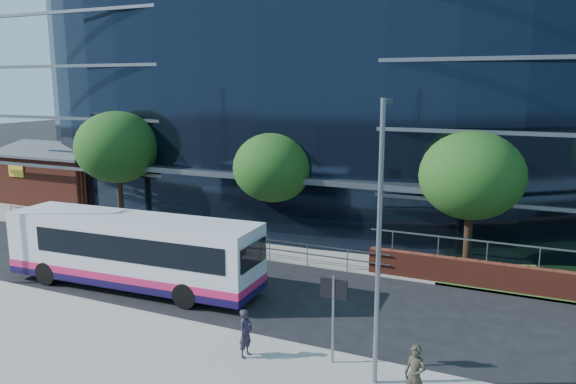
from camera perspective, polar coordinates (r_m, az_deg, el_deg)
The scene contains 16 objects.
ground at distance 21.07m, azimuth -5.72°, elevation -12.94°, with size 200.00×200.00×0.00m, color black.
kerb at distance 20.27m, azimuth -7.21°, elevation -13.73°, with size 80.00×0.25×0.16m, color gray.
yellow_line_outer at distance 20.45m, azimuth -6.90°, elevation -13.71°, with size 80.00×0.08×0.01m, color gold.
yellow_line_inner at distance 20.57m, azimuth -6.67°, elevation -13.56°, with size 80.00×0.08×0.01m, color gold.
far_forecourt at distance 32.91m, azimuth -4.97°, elevation -4.02°, with size 50.00×8.00×0.10m, color gray.
glass_office at distance 39.89m, azimuth 4.57°, elevation 10.14°, with size 44.00×23.10×16.00m.
brick_pavilion at distance 44.33m, azimuth -21.57°, elevation 1.62°, with size 8.60×6.66×4.40m.
guard_railings at distance 30.57m, azimuth -12.01°, elevation -3.89°, with size 24.00×0.05×1.10m.
street_sign at distance 17.12m, azimuth 4.65°, elevation -10.90°, with size 0.85×0.09×2.80m.
tree_far_a at distance 34.52m, azimuth -16.95°, elevation 4.38°, with size 4.95×4.95×6.98m.
tree_far_b at distance 29.38m, azimuth -1.48°, elevation 2.50°, with size 4.29×4.29×6.05m.
tree_far_c at distance 25.99m, azimuth 18.16°, elevation 1.59°, with size 4.62×4.62×6.51m.
streetlight_east at distance 15.42m, azimuth 9.26°, elevation -4.49°, with size 0.15×0.77×8.00m.
city_bus at distance 24.53m, azimuth -15.34°, elevation -5.78°, with size 11.42×3.19×3.06m.
pedestrian at distance 17.95m, azimuth -4.32°, elevation -14.11°, with size 0.56×0.37×1.53m, color #262030.
pedestrian_b at distance 15.87m, azimuth 12.78°, elevation -17.68°, with size 0.60×0.39×1.64m, color #302D21.
Camera 1 is at (9.95, -16.52, 8.49)m, focal length 35.00 mm.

